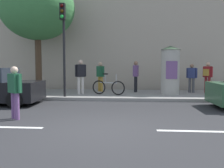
{
  "coord_description": "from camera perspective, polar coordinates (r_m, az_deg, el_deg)",
  "views": [
    {
      "loc": [
        0.87,
        -6.35,
        1.68
      ],
      "look_at": [
        0.18,
        2.0,
        1.03
      ],
      "focal_mm": 40.06,
      "sensor_mm": 36.0,
      "label": 1
    }
  ],
  "objects": [
    {
      "name": "poster_column",
      "position": [
        13.29,
        13.15,
        3.19
      ],
      "size": [
        1.04,
        1.04,
        2.5
      ],
      "color": "#B2ADA3",
      "rests_on": "sidewalk_curb"
    },
    {
      "name": "pedestrian_with_bag",
      "position": [
        8.2,
        -21.31,
        -0.92
      ],
      "size": [
        0.52,
        0.47,
        1.63
      ],
      "color": "#724C84",
      "rests_on": "ground_plane"
    },
    {
      "name": "street_tree",
      "position": [
        15.01,
        -16.7,
        16.18
      ],
      "size": [
        4.13,
        4.13,
        6.41
      ],
      "color": "#4C3826",
      "rests_on": "sidewalk_curb"
    },
    {
      "name": "lane_markings",
      "position": [
        6.62,
        -3.05,
        -10.24
      ],
      "size": [
        25.8,
        0.16,
        0.01
      ],
      "color": "silver",
      "rests_on": "ground_plane"
    },
    {
      "name": "bicycle_leaning",
      "position": [
        12.74,
        -0.84,
        -0.71
      ],
      "size": [
        1.72,
        0.54,
        1.09
      ],
      "color": "black",
      "rests_on": "sidewalk_curb"
    },
    {
      "name": "pedestrian_in_light_jacket",
      "position": [
        14.03,
        5.45,
        2.38
      ],
      "size": [
        0.33,
        0.66,
        1.74
      ],
      "color": "black",
      "rests_on": "sidewalk_curb"
    },
    {
      "name": "building_backdrop",
      "position": [
        18.64,
        2.01,
        14.21
      ],
      "size": [
        36.0,
        5.0,
        9.7
      ],
      "primitive_type": "cube",
      "color": "#B7A893",
      "rests_on": "ground_plane"
    },
    {
      "name": "pedestrian_in_red_top",
      "position": [
        14.4,
        17.75,
        1.82
      ],
      "size": [
        0.55,
        0.48,
        1.57
      ],
      "color": "#4C4C51",
      "rests_on": "sidewalk_curb"
    },
    {
      "name": "sidewalk_curb",
      "position": [
        13.47,
        0.96,
        -2.42
      ],
      "size": [
        36.0,
        4.0,
        0.15
      ],
      "primitive_type": "cube",
      "color": "gray",
      "rests_on": "ground_plane"
    },
    {
      "name": "pedestrian_near_pole",
      "position": [
        13.07,
        -7.18,
        2.33
      ],
      "size": [
        0.53,
        0.44,
        1.79
      ],
      "color": "silver",
      "rests_on": "sidewalk_curb"
    },
    {
      "name": "pedestrian_tallest",
      "position": [
        14.3,
        -2.67,
        2.22
      ],
      "size": [
        0.48,
        0.45,
        1.67
      ],
      "color": "#B78C33",
      "rests_on": "sidewalk_curb"
    },
    {
      "name": "pedestrian_with_backpack",
      "position": [
        14.58,
        20.95,
        2.0
      ],
      "size": [
        0.5,
        0.5,
        1.67
      ],
      "color": "maroon",
      "rests_on": "sidewalk_curb"
    },
    {
      "name": "traffic_light",
      "position": [
        12.11,
        -11.05,
        10.96
      ],
      "size": [
        0.24,
        0.45,
        4.35
      ],
      "color": "black",
      "rests_on": "sidewalk_curb"
    },
    {
      "name": "ground_plane",
      "position": [
        6.62,
        -3.05,
        -10.28
      ],
      "size": [
        80.0,
        80.0,
        0.0
      ],
      "primitive_type": "plane",
      "color": "#2B2B2D"
    }
  ]
}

